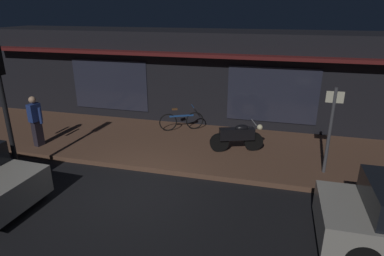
% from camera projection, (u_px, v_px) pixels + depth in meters
% --- Properties ---
extents(ground_plane, '(60.00, 60.00, 0.00)m').
position_uv_depth(ground_plane, '(135.00, 190.00, 8.58)').
color(ground_plane, black).
extents(sidewalk_slab, '(18.00, 4.00, 0.15)m').
position_uv_depth(sidewalk_slab, '(171.00, 144.00, 11.28)').
color(sidewalk_slab, brown).
rests_on(sidewalk_slab, ground_plane).
extents(storefront_building, '(18.00, 3.30, 3.60)m').
position_uv_depth(storefront_building, '(195.00, 75.00, 13.76)').
color(storefront_building, black).
rests_on(storefront_building, ground_plane).
extents(motorcycle, '(1.65, 0.77, 0.97)m').
position_uv_depth(motorcycle, '(238.00, 136.00, 10.39)').
color(motorcycle, black).
rests_on(motorcycle, sidewalk_slab).
extents(bicycle_parked, '(1.51, 0.76, 0.91)m').
position_uv_depth(bicycle_parked, '(181.00, 121.00, 12.24)').
color(bicycle_parked, black).
rests_on(bicycle_parked, sidewalk_slab).
extents(person_photographer, '(0.62, 0.42, 1.67)m').
position_uv_depth(person_photographer, '(36.00, 120.00, 10.69)').
color(person_photographer, '#28232D').
rests_on(person_photographer, sidewalk_slab).
extents(sign_post, '(0.44, 0.09, 2.40)m').
position_uv_depth(sign_post, '(330.00, 126.00, 8.74)').
color(sign_post, '#47474C').
rests_on(sign_post, sidewalk_slab).
extents(traffic_light_pole, '(0.24, 0.33, 3.60)m').
position_uv_depth(traffic_light_pole, '(2.00, 92.00, 8.26)').
color(traffic_light_pole, black).
rests_on(traffic_light_pole, ground_plane).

